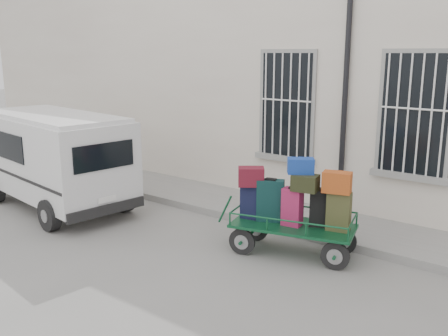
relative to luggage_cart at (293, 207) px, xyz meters
name	(u,v)px	position (x,y,z in m)	size (l,w,h in m)	color
ground	(216,250)	(-1.14, -0.66, -0.84)	(80.00, 80.00, 0.00)	slate
building	(354,67)	(-1.14, 4.84, 2.16)	(24.00, 5.15, 6.00)	beige
sidewalk	(281,214)	(-1.14, 1.54, -0.77)	(24.00, 1.70, 0.15)	gray
luggage_cart	(293,207)	(0.00, 0.00, 0.00)	(2.44, 1.41, 1.67)	black
van	(55,154)	(-5.48, -0.85, 0.35)	(4.32, 2.30, 2.08)	silver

